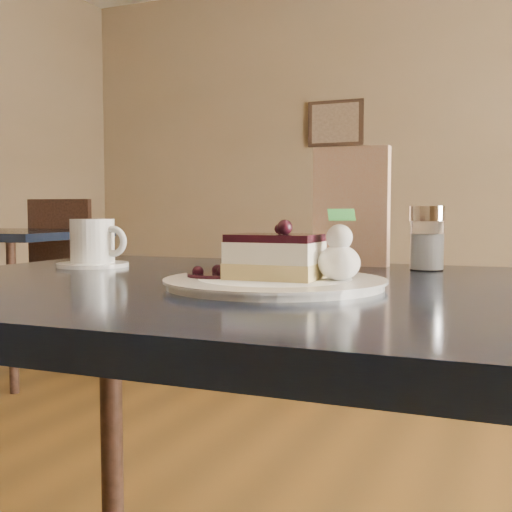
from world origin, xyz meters
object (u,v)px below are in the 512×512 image
at_px(coffee_set, 94,245).
at_px(cheesecake_slice, 275,257).
at_px(dessert_plate, 275,283).
at_px(main_table, 287,338).

bearing_deg(coffee_set, cheesecake_slice, -21.56).
bearing_deg(coffee_set, dessert_plate, -21.56).
height_order(main_table, cheesecake_slice, cheesecake_slice).
bearing_deg(main_table, coffee_set, 163.76).
bearing_deg(main_table, cheesecake_slice, -90.00).
bearing_deg(cheesecake_slice, coffee_set, 157.67).
xyz_separation_m(dessert_plate, cheesecake_slice, (-0.00, 0.00, 0.04)).
relative_size(main_table, coffee_set, 8.74).
bearing_deg(dessert_plate, main_table, 90.78).
distance_m(cheesecake_slice, coffee_set, 0.49).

